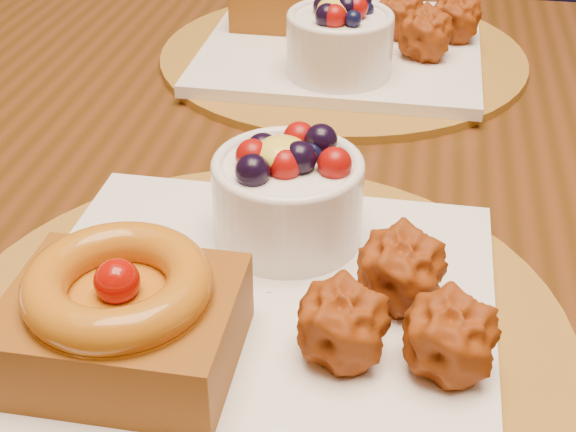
{
  "coord_description": "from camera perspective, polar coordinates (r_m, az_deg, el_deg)",
  "views": [
    {
      "loc": [
        0.02,
        -0.59,
        1.08
      ],
      "look_at": [
        -0.06,
        -0.19,
        0.81
      ],
      "focal_mm": 50.0,
      "sensor_mm": 36.0,
      "label": 1
    }
  ],
  "objects": [
    {
      "name": "dining_table",
      "position": [
        0.71,
        1.52,
        -1.49
      ],
      "size": [
        1.6,
        0.9,
        0.76
      ],
      "color": "#3E240B",
      "rests_on": "ground"
    },
    {
      "name": "chair_far",
      "position": [
        1.54,
        9.53,
        11.45
      ],
      "size": [
        0.55,
        0.55,
        0.93
      ],
      "rotation": [
        0.0,
        0.0,
        0.24
      ],
      "color": "black",
      "rests_on": "ground"
    },
    {
      "name": "place_setting_far",
      "position": [
        0.85,
        3.65,
        12.81
      ],
      "size": [
        0.38,
        0.38,
        0.09
      ],
      "color": "brown",
      "rests_on": "dining_table"
    },
    {
      "name": "place_setting_near",
      "position": [
        0.47,
        -2.71,
        -5.56
      ],
      "size": [
        0.38,
        0.38,
        0.09
      ],
      "color": "brown",
      "rests_on": "dining_table"
    }
  ]
}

